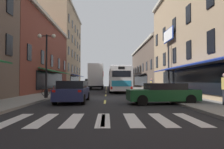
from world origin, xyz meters
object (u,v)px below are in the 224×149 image
at_px(transit_bus, 119,79).
at_px(bicycle_near, 60,90).
at_px(bicycle_mid, 52,92).
at_px(pedestrian_near, 151,84).
at_px(street_lamp_twin, 46,62).
at_px(sedan_near, 163,93).
at_px(motorcycle_rider, 86,89).
at_px(sedan_mid, 73,91).
at_px(billboard_sign, 168,43).
at_px(box_truck, 96,77).

height_order(transit_bus, bicycle_near, transit_bus).
height_order(bicycle_mid, pedestrian_near, pedestrian_near).
relative_size(pedestrian_near, street_lamp_twin, 0.34).
height_order(bicycle_near, street_lamp_twin, street_lamp_twin).
bearing_deg(pedestrian_near, sedan_near, -77.44).
xyz_separation_m(motorcycle_rider, street_lamp_twin, (-2.94, -1.96, 2.23)).
xyz_separation_m(sedan_mid, motorcycle_rider, (0.48, 4.15, -0.03)).
distance_m(sedan_near, pedestrian_near, 18.24).
relative_size(billboard_sign, sedan_near, 1.62).
height_order(pedestrian_near, street_lamp_twin, street_lamp_twin).
relative_size(billboard_sign, transit_bus, 0.62).
distance_m(motorcycle_rider, pedestrian_near, 15.30).
relative_size(sedan_mid, street_lamp_twin, 0.85).
relative_size(transit_bus, pedestrian_near, 6.78).
height_order(transit_bus, pedestrian_near, transit_bus).
bearing_deg(billboard_sign, transit_bus, 134.92).
height_order(billboard_sign, pedestrian_near, billboard_sign).
xyz_separation_m(transit_bus, sedan_near, (1.93, -15.13, -1.02)).
relative_size(transit_bus, bicycle_near, 6.77).
xyz_separation_m(billboard_sign, motorcycle_rider, (-8.75, -4.50, -4.97)).
bearing_deg(box_truck, pedestrian_near, -29.66).
distance_m(pedestrian_near, street_lamp_twin, 18.72).
height_order(transit_bus, street_lamp_twin, street_lamp_twin).
height_order(box_truck, street_lamp_twin, street_lamp_twin).
height_order(box_truck, motorcycle_rider, box_truck).
height_order(billboard_sign, transit_bus, billboard_sign).
bearing_deg(sedan_near, bicycle_mid, 149.41).
bearing_deg(motorcycle_rider, pedestrian_near, 55.90).
relative_size(sedan_near, motorcycle_rider, 2.13).
distance_m(billboard_sign, sedan_near, 11.50).
distance_m(transit_bus, motorcycle_rider, 10.47).
relative_size(billboard_sign, bicycle_near, 4.21).
height_order(transit_bus, sedan_mid, transit_bus).
relative_size(box_truck, bicycle_mid, 4.26).
xyz_separation_m(sedan_near, street_lamp_twin, (-8.29, 3.32, 2.26)).
bearing_deg(sedan_near, pedestrian_near, 79.79).
bearing_deg(street_lamp_twin, billboard_sign, 28.94).
relative_size(sedan_mid, bicycle_mid, 2.52).
xyz_separation_m(motorcycle_rider, bicycle_mid, (-2.91, -0.40, -0.21)).
height_order(transit_bus, bicycle_mid, transit_bus).
distance_m(sedan_mid, street_lamp_twin, 3.96).
distance_m(transit_bus, pedestrian_near, 5.92).
height_order(sedan_mid, bicycle_mid, sedan_mid).
bearing_deg(transit_bus, billboard_sign, -45.08).
relative_size(transit_bus, motorcycle_rider, 5.57).
bearing_deg(transit_bus, pedestrian_near, 28.70).
bearing_deg(box_truck, bicycle_near, -101.35).
relative_size(motorcycle_rider, bicycle_near, 1.22).
bearing_deg(sedan_mid, bicycle_near, 109.67).
bearing_deg(pedestrian_near, street_lamp_twin, -105.45).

